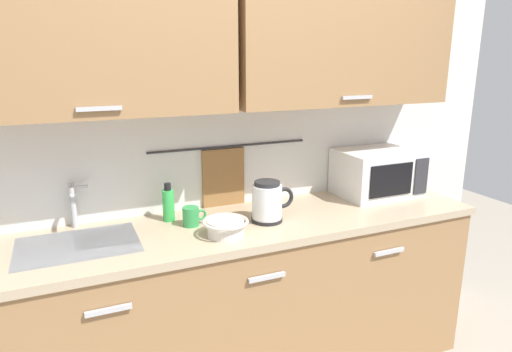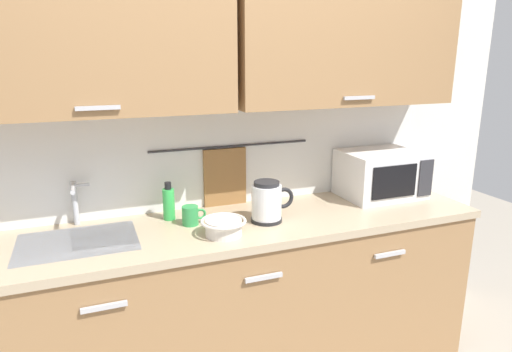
{
  "view_description": "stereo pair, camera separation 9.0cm",
  "coord_description": "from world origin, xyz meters",
  "px_view_note": "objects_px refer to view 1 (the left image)",
  "views": [
    {
      "loc": [
        -0.79,
        -1.7,
        1.71
      ],
      "look_at": [
        0.09,
        0.33,
        1.12
      ],
      "focal_mm": 31.79,
      "sensor_mm": 36.0,
      "label": 1
    },
    {
      "loc": [
        -0.7,
        -1.73,
        1.71
      ],
      "look_at": [
        0.09,
        0.33,
        1.12
      ],
      "focal_mm": 31.79,
      "sensor_mm": 36.0,
      "label": 2
    }
  ],
  "objects_px": {
    "mixing_bowl": "(226,227)",
    "mug_near_sink": "(191,216)",
    "microwave": "(377,172)",
    "electric_kettle": "(268,202)",
    "dish_soap_bottle": "(168,204)"
  },
  "relations": [
    {
      "from": "microwave",
      "to": "mixing_bowl",
      "type": "xyz_separation_m",
      "value": [
        -1.05,
        -0.25,
        -0.09
      ]
    },
    {
      "from": "dish_soap_bottle",
      "to": "mug_near_sink",
      "type": "relative_size",
      "value": 1.63
    },
    {
      "from": "dish_soap_bottle",
      "to": "mixing_bowl",
      "type": "xyz_separation_m",
      "value": [
        0.2,
        -0.3,
        -0.04
      ]
    },
    {
      "from": "electric_kettle",
      "to": "dish_soap_bottle",
      "type": "height_order",
      "value": "electric_kettle"
    },
    {
      "from": "electric_kettle",
      "to": "dish_soap_bottle",
      "type": "xyz_separation_m",
      "value": [
        -0.46,
        0.2,
        -0.01
      ]
    },
    {
      "from": "mixing_bowl",
      "to": "mug_near_sink",
      "type": "bearing_deg",
      "value": 120.42
    },
    {
      "from": "microwave",
      "to": "mixing_bowl",
      "type": "distance_m",
      "value": 1.08
    },
    {
      "from": "mug_near_sink",
      "to": "mixing_bowl",
      "type": "relative_size",
      "value": 0.56
    },
    {
      "from": "microwave",
      "to": "dish_soap_bottle",
      "type": "distance_m",
      "value": 1.24
    },
    {
      "from": "microwave",
      "to": "electric_kettle",
      "type": "relative_size",
      "value": 2.03
    },
    {
      "from": "microwave",
      "to": "mug_near_sink",
      "type": "height_order",
      "value": "microwave"
    },
    {
      "from": "electric_kettle",
      "to": "microwave",
      "type": "bearing_deg",
      "value": 10.93
    },
    {
      "from": "microwave",
      "to": "electric_kettle",
      "type": "distance_m",
      "value": 0.8
    },
    {
      "from": "mixing_bowl",
      "to": "electric_kettle",
      "type": "bearing_deg",
      "value": 20.55
    },
    {
      "from": "microwave",
      "to": "electric_kettle",
      "type": "bearing_deg",
      "value": -169.07
    }
  ]
}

